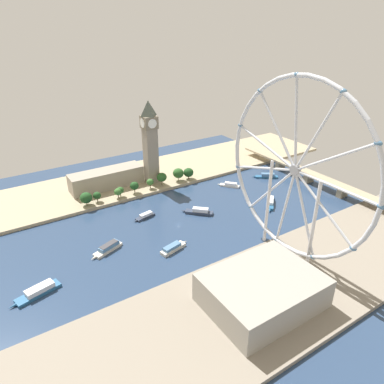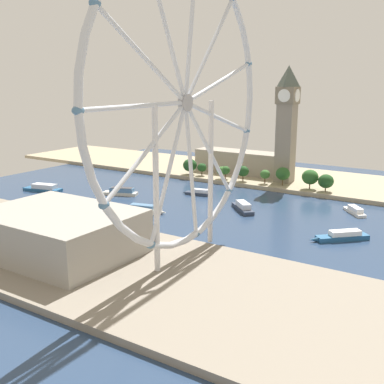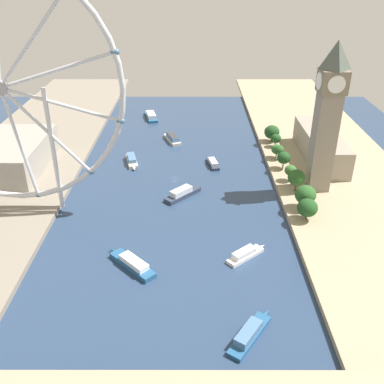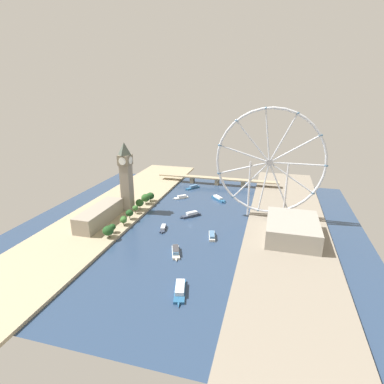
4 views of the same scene
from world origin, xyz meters
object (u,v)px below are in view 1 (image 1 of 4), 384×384
Objects in this scene: river_bridge at (309,174)px; clock_tower at (150,141)px; tour_boat_2 at (173,248)px; tour_boat_6 at (267,176)px; tour_boat_0 at (199,211)px; riverside_hall at (262,290)px; tour_boat_3 at (230,185)px; tour_boat_1 at (270,203)px; tour_boat_5 at (108,248)px; tour_boat_4 at (145,216)px; tour_boat_7 at (38,291)px; ferris_wheel at (295,171)px; parliament_block at (107,179)px.

clock_tower is at bearing -120.97° from river_bridge.
clock_tower is 0.44× the size of river_bridge.
clock_tower reaches higher than tour_boat_2.
tour_boat_0 is at bearing 48.56° from tour_boat_6.
riverside_hall reaches higher than tour_boat_2.
tour_boat_2 is at bearing 81.92° from tour_boat_3.
tour_boat_3 is at bearing -126.43° from tour_boat_1.
tour_boat_0 is 0.93× the size of tour_boat_6.
tour_boat_3 is at bearing 148.01° from riverside_hall.
tour_boat_3 is at bearing 174.61° from tour_boat_5.
riverside_hall reaches higher than tour_boat_6.
tour_boat_6 is (-27.70, 111.77, -0.27)m from tour_boat_0.
tour_boat_4 is 116.03m from tour_boat_7.
tour_boat_2 is (120.41, -42.98, -46.77)m from clock_tower.
ferris_wheel reaches higher than river_bridge.
ferris_wheel is 1.91× the size of riverside_hall.
river_bridge is at bearing 171.13° from tour_boat_7.
tour_boat_0 reaches higher than tour_boat_4.
tour_boat_2 is 173.67m from tour_boat_6.
ferris_wheel reaches higher than tour_boat_5.
riverside_hall is 145.36m from tour_boat_7.
tour_boat_0 is at bearing 144.37° from tour_boat_4.
tour_boat_2 is at bearing 81.30° from tour_boat_0.
river_bridge is (102.89, 194.80, -3.10)m from parliament_block.
tour_boat_5 reaches higher than tour_boat_7.
riverside_hall is 0.34× the size of river_bridge.
tour_boat_1 is (-67.92, 51.72, -68.93)m from ferris_wheel.
riverside_hall is at bearing -57.09° from river_bridge.
tour_boat_7 is at bearing -41.77° from tour_boat_1.
tour_boat_7 is at bearing -51.02° from clock_tower.
tour_boat_0 is at bearing 28.45° from parliament_block.
parliament_block is at bearing 77.90° from tour_boat_2.
riverside_hall is 209.44m from river_bridge.
tour_boat_6 is 267.55m from tour_boat_7.
tour_boat_0 is 68.96m from tour_boat_3.
parliament_block is 110.46m from tour_boat_0.
tour_boat_1 is at bearing 142.71° from ferris_wheel.
riverside_hall is 179.07m from tour_boat_3.
ferris_wheel is 109.36m from tour_boat_2.
tour_boat_1 is at bearing -154.00° from tour_boat_0.
tour_boat_1 is 161.88m from tour_boat_5.
tour_boat_2 is 0.99× the size of tour_boat_6.
tour_boat_2 is 51.10m from tour_boat_5.
tour_boat_7 is at bearing 0.76° from tour_boat_5.
clock_tower is 135.43m from tour_boat_5.
parliament_block is 134.51m from tour_boat_2.
riverside_hall is 2.41× the size of tour_boat_5.
clock_tower is at bearing -133.70° from tour_boat_4.
ferris_wheel is 163.14m from river_bridge.
tour_boat_4 is (11.40, -106.82, -0.07)m from tour_boat_3.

